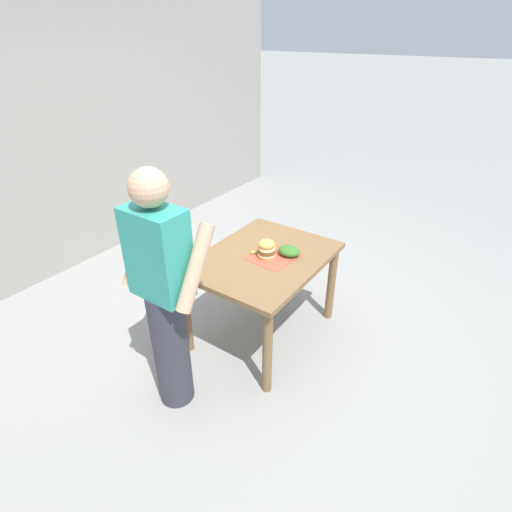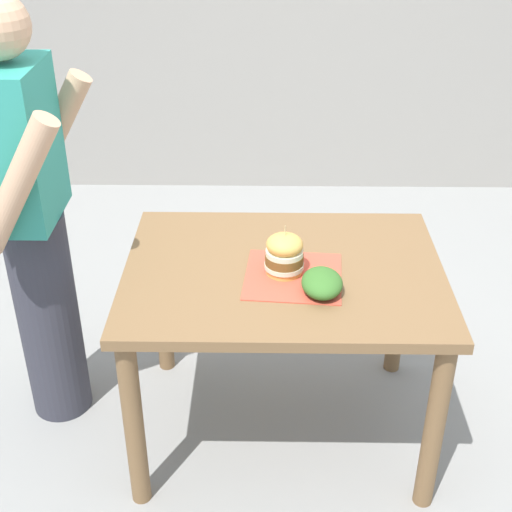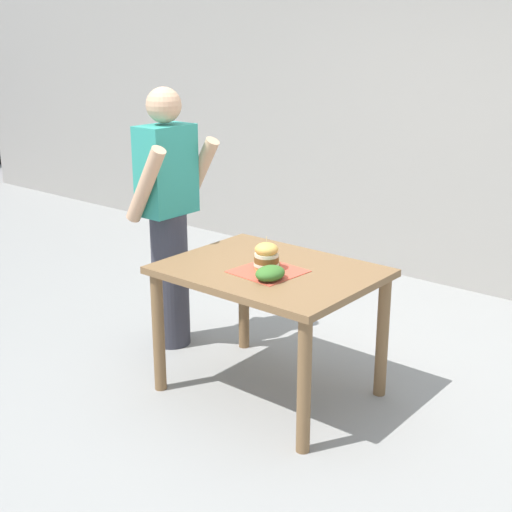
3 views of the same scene
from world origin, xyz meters
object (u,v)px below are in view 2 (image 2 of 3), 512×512
patio_table (283,296)px  side_salad (322,283)px  diner_across_table (32,220)px  pickle_spear (285,255)px  sandwich (285,254)px

patio_table → side_salad: (-0.16, -0.13, 0.16)m
patio_table → diner_across_table: diner_across_table is taller
patio_table → side_salad: 0.26m
pickle_spear → patio_table: bearing=175.9°
sandwich → diner_across_table: size_ratio=0.11×
diner_across_table → sandwich: bearing=-99.4°
side_salad → diner_across_table: diner_across_table is taller
pickle_spear → side_salad: side_salad is taller
pickle_spear → diner_across_table: size_ratio=0.05×
pickle_spear → side_salad: 0.25m
patio_table → diner_across_table: (0.12, 0.92, 0.24)m
sandwich → pickle_spear: sandwich is taller
patio_table → side_salad: side_salad is taller
patio_table → sandwich: size_ratio=6.19×
sandwich → pickle_spear: 0.12m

